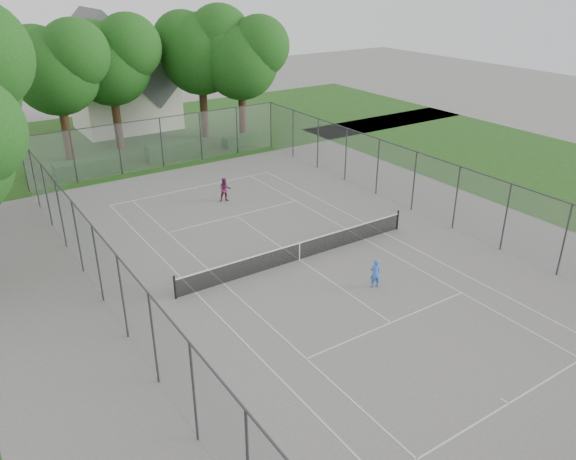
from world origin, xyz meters
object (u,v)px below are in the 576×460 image
girl_player (375,273)px  woman_player (225,190)px  tennis_net (300,250)px  house (123,82)px

girl_player → woman_player: (-0.74, 12.64, 0.05)m
tennis_net → girl_player: 4.13m
girl_player → woman_player: bearing=-69.2°
girl_player → tennis_net: bearing=-53.8°
woman_player → house: bearing=103.6°
woman_player → tennis_net: bearing=-77.4°
house → girl_player: house is taller
house → woman_player: house is taller
house → woman_player: (-1.00, -20.24, -3.30)m
woman_player → girl_player: bearing=-70.2°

